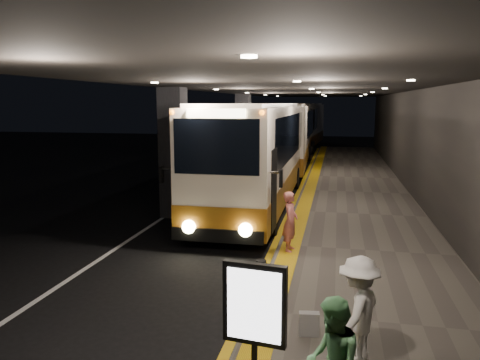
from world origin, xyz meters
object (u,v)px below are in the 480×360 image
(coach_main, at_px, (257,159))
(stanchion_post, at_px, (261,291))
(coach_third, at_px, (302,128))
(info_sign, at_px, (255,307))
(passenger_waiting_white, at_px, (358,312))
(passenger_boarding, at_px, (290,221))
(bag_polka, at_px, (309,324))
(coach_second, at_px, (287,139))

(coach_main, height_order, stanchion_post, coach_main)
(coach_third, relative_size, info_sign, 6.82)
(passenger_waiting_white, xyz_separation_m, info_sign, (-1.33, -0.93, 0.38))
(stanchion_post, bearing_deg, passenger_waiting_white, -35.45)
(coach_third, bearing_deg, stanchion_post, -83.28)
(coach_third, xyz_separation_m, passenger_boarding, (1.87, -28.61, -0.87))
(passenger_waiting_white, height_order, info_sign, info_sign)
(bag_polka, distance_m, info_sign, 2.04)
(bag_polka, bearing_deg, coach_third, 94.55)
(passenger_waiting_white, xyz_separation_m, stanchion_post, (-1.58, 1.12, -0.28))
(coach_main, xyz_separation_m, passenger_waiting_white, (3.30, -10.65, -0.84))
(stanchion_post, bearing_deg, info_sign, -83.07)
(info_sign, relative_size, stanchion_post, 1.65)
(coach_third, height_order, passenger_boarding, coach_third)
(info_sign, xyz_separation_m, stanchion_post, (-0.25, 2.06, -0.65))
(coach_second, relative_size, stanchion_post, 11.12)
(info_sign, bearing_deg, stanchion_post, 104.55)
(coach_third, xyz_separation_m, stanchion_post, (1.77, -32.59, -1.11))
(coach_second, height_order, coach_third, coach_third)
(coach_second, xyz_separation_m, passenger_boarding, (1.85, -16.31, -0.86))
(coach_third, distance_m, passenger_waiting_white, 33.88)
(passenger_boarding, height_order, info_sign, info_sign)
(passenger_boarding, height_order, bag_polka, passenger_boarding)
(passenger_waiting_white, bearing_deg, info_sign, -30.83)
(coach_third, bearing_deg, info_sign, -83.05)
(stanchion_post, bearing_deg, coach_third, 93.10)
(coach_main, bearing_deg, coach_third, 89.82)
(info_sign, bearing_deg, coach_second, 102.73)
(passenger_boarding, distance_m, bag_polka, 4.45)
(passenger_boarding, distance_m, stanchion_post, 3.98)
(bag_polka, xyz_separation_m, stanchion_post, (-0.86, 0.38, 0.34))
(coach_second, distance_m, passenger_boarding, 16.43)
(info_sign, bearing_deg, coach_main, 107.26)
(coach_main, bearing_deg, info_sign, -80.67)
(bag_polka, bearing_deg, passenger_waiting_white, -45.86)
(coach_main, height_order, passenger_boarding, coach_main)
(info_sign, bearing_deg, bag_polka, 77.75)
(coach_second, distance_m, coach_third, 12.31)
(coach_second, height_order, stanchion_post, coach_second)
(passenger_boarding, bearing_deg, coach_third, 8.88)
(info_sign, bearing_deg, coach_third, 100.96)
(coach_main, bearing_deg, bag_polka, -75.74)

